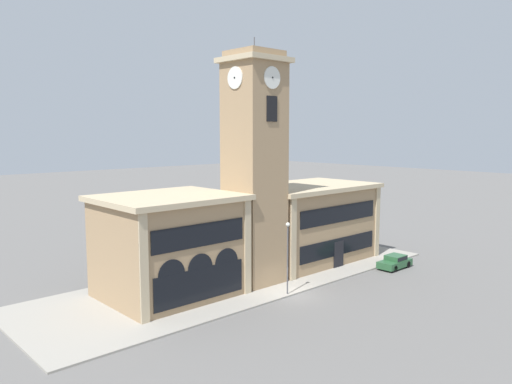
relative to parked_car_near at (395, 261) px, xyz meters
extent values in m
plane|color=#605E5B|center=(-14.07, 1.16, -0.72)|extent=(300.00, 300.00, 0.00)
cube|color=gray|center=(-14.07, 8.01, -0.65)|extent=(42.07, 13.70, 0.15)
cube|color=#9E7F5B|center=(-14.07, 6.26, 9.37)|extent=(4.44, 4.44, 20.18)
cube|color=tan|center=(-14.07, 6.26, 19.68)|extent=(5.14, 5.14, 0.45)
cube|color=#9E7F5B|center=(-14.07, 6.26, 20.21)|extent=(4.09, 4.09, 0.60)
cylinder|color=#4C4C51|center=(-14.07, 6.26, 21.11)|extent=(0.10, 0.10, 1.20)
cylinder|color=silver|center=(-14.07, 3.99, 18.00)|extent=(1.92, 0.10, 1.92)
cylinder|color=black|center=(-14.07, 3.92, 18.00)|extent=(0.15, 0.04, 0.15)
cylinder|color=silver|center=(-16.34, 6.26, 18.00)|extent=(0.10, 1.92, 1.92)
cylinder|color=black|center=(-16.41, 6.26, 18.00)|extent=(0.04, 0.15, 0.15)
cube|color=black|center=(-14.07, 4.00, 15.34)|extent=(1.24, 0.10, 2.20)
cube|color=#9E7F5B|center=(-21.97, 8.45, 3.43)|extent=(10.76, 8.83, 8.31)
cube|color=tan|center=(-21.97, 8.45, 7.81)|extent=(11.46, 9.53, 0.45)
cube|color=tan|center=(-27.00, 3.98, 3.43)|extent=(0.70, 0.16, 8.31)
cube|color=tan|center=(-16.94, 3.98, 3.43)|extent=(0.70, 0.16, 8.31)
cube|color=black|center=(-21.97, 4.00, 5.26)|extent=(8.82, 0.10, 1.83)
cube|color=black|center=(-21.97, 4.00, 1.27)|extent=(8.61, 0.10, 2.66)
cylinder|color=black|center=(-24.66, 3.99, 2.60)|extent=(2.37, 0.06, 2.37)
cylinder|color=black|center=(-21.97, 3.99, 2.60)|extent=(2.37, 0.06, 2.37)
cylinder|color=black|center=(-19.28, 3.99, 2.60)|extent=(2.37, 0.06, 2.37)
cube|color=#9E7F5B|center=(-4.29, 8.45, 3.25)|extent=(14.51, 8.83, 7.94)
cube|color=tan|center=(-4.29, 8.45, 7.44)|extent=(15.21, 9.53, 0.45)
cube|color=tan|center=(-11.20, 3.98, 3.25)|extent=(0.70, 0.16, 7.94)
cube|color=tan|center=(2.61, 3.98, 3.25)|extent=(0.70, 0.16, 7.94)
cube|color=black|center=(-4.29, 4.00, 5.00)|extent=(11.90, 0.10, 1.75)
cube|color=black|center=(-4.29, 3.99, 0.71)|extent=(1.50, 0.12, 2.86)
cube|color=black|center=(-4.29, 4.00, 1.56)|extent=(11.90, 0.10, 1.78)
cube|color=#285633|center=(-0.05, 0.00, -0.19)|extent=(4.02, 1.85, 0.68)
cube|color=#285633|center=(0.11, 0.00, 0.40)|extent=(1.93, 1.65, 0.50)
cube|color=black|center=(0.11, 0.00, 0.40)|extent=(1.86, 1.69, 0.38)
cylinder|color=black|center=(-1.30, -0.79, -0.37)|extent=(0.70, 0.22, 0.70)
cylinder|color=black|center=(-1.29, 0.81, -0.37)|extent=(0.70, 0.22, 0.70)
cylinder|color=black|center=(1.18, -0.81, -0.37)|extent=(0.70, 0.22, 0.70)
cylinder|color=black|center=(1.19, 0.80, -0.37)|extent=(0.70, 0.22, 0.70)
cylinder|color=#4C4C51|center=(-14.57, 1.51, 2.38)|extent=(0.12, 0.12, 5.91)
sphere|color=silver|center=(-14.57, 1.51, 5.52)|extent=(0.36, 0.36, 0.36)
camera|label=1|loc=(-44.87, -27.25, 13.27)|focal=35.00mm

